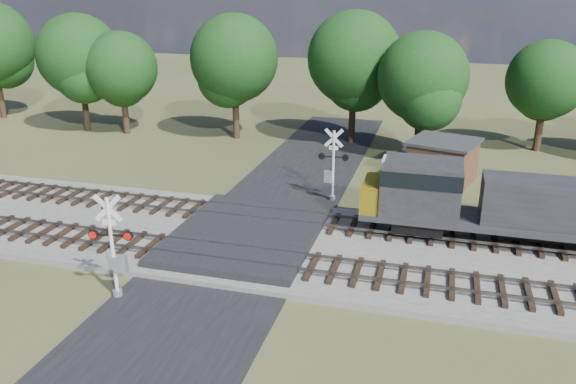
% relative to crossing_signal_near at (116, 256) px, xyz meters
% --- Properties ---
extents(ground, '(160.00, 160.00, 0.00)m').
position_rel_crossing_signal_near_xyz_m(ground, '(3.21, 6.09, -1.88)').
color(ground, '#394323').
rests_on(ground, ground).
extents(ballast_bed, '(140.00, 10.00, 0.30)m').
position_rel_crossing_signal_near_xyz_m(ballast_bed, '(13.21, 6.59, -1.73)').
color(ballast_bed, gray).
rests_on(ballast_bed, ground).
extents(road, '(7.00, 60.00, 0.08)m').
position_rel_crossing_signal_near_xyz_m(road, '(3.21, 6.09, -1.84)').
color(road, black).
rests_on(road, ground).
extents(crossing_panel, '(7.00, 9.00, 0.62)m').
position_rel_crossing_signal_near_xyz_m(crossing_panel, '(3.21, 6.59, -1.57)').
color(crossing_panel, '#262628').
rests_on(crossing_panel, ground).
extents(track_near, '(140.00, 2.60, 0.33)m').
position_rel_crossing_signal_near_xyz_m(track_near, '(6.33, 4.09, -1.47)').
color(track_near, black).
rests_on(track_near, ballast_bed).
extents(track_far, '(140.00, 2.60, 0.33)m').
position_rel_crossing_signal_near_xyz_m(track_far, '(6.33, 9.09, -1.47)').
color(track_far, black).
rests_on(track_far, ballast_bed).
extents(crossing_signal_near, '(1.81, 0.47, 4.53)m').
position_rel_crossing_signal_near_xyz_m(crossing_signal_near, '(0.00, 0.00, 0.00)').
color(crossing_signal_near, silver).
rests_on(crossing_signal_near, ground).
extents(crossing_signal_far, '(1.80, 0.39, 4.47)m').
position_rel_crossing_signal_near_xyz_m(crossing_signal_far, '(6.16, 13.42, -0.03)').
color(crossing_signal_far, silver).
rests_on(crossing_signal_far, ground).
extents(equipment_shed, '(5.11, 5.11, 2.80)m').
position_rel_crossing_signal_near_xyz_m(equipment_shed, '(12.46, 19.01, -0.47)').
color(equipment_shed, '#4E3021').
rests_on(equipment_shed, ground).
extents(treeline, '(85.87, 10.89, 11.47)m').
position_rel_crossing_signal_near_xyz_m(treeline, '(10.03, 26.31, 4.69)').
color(treeline, black).
rests_on(treeline, ground).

